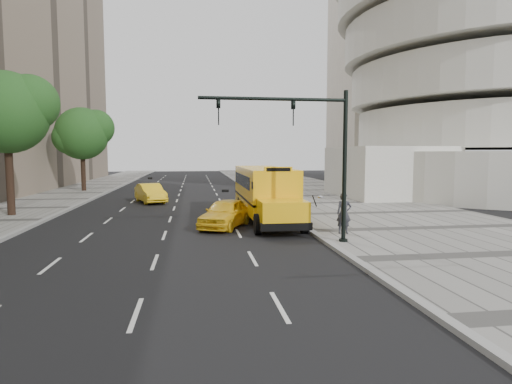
{
  "coord_description": "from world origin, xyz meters",
  "views": [
    {
      "loc": [
        0.42,
        -25.22,
        3.83
      ],
      "look_at": [
        3.5,
        -4.0,
        1.9
      ],
      "focal_mm": 30.0,
      "sensor_mm": 36.0,
      "label": 1
    }
  ],
  "objects": [
    {
      "name": "sidewalk_museum",
      "position": [
        12.0,
        0.0,
        0.07
      ],
      "size": [
        12.0,
        140.0,
        0.15
      ],
      "primitive_type": "cube",
      "color": "gray",
      "rests_on": "ground"
    },
    {
      "name": "guggenheim",
      "position": [
        29.37,
        18.51,
        13.58
      ],
      "size": [
        33.2,
        42.2,
        35.0
      ],
      "color": "silver",
      "rests_on": "ground"
    },
    {
      "name": "tree_b",
      "position": [
        -10.41,
        2.15,
        6.3
      ],
      "size": [
        5.45,
        4.85,
        8.68
      ],
      "color": "black",
      "rests_on": "ground"
    },
    {
      "name": "curb_far",
      "position": [
        -8.0,
        0.0,
        0.07
      ],
      "size": [
        0.3,
        140.0,
        0.15
      ],
      "primitive_type": "cube",
      "color": "gray",
      "rests_on": "ground"
    },
    {
      "name": "traffic_signal",
      "position": [
        5.19,
        -8.22,
        4.09
      ],
      "size": [
        6.18,
        0.36,
        6.4
      ],
      "color": "black",
      "rests_on": "ground"
    },
    {
      "name": "taxi_far",
      "position": [
        -2.99,
        8.97,
        0.74
      ],
      "size": [
        2.98,
        4.76,
        1.48
      ],
      "primitive_type": "imported",
      "rotation": [
        0.0,
        0.0,
        0.34
      ],
      "color": "yellow",
      "rests_on": "ground"
    },
    {
      "name": "school_bus",
      "position": [
        4.5,
        -0.55,
        1.76
      ],
      "size": [
        2.96,
        11.56,
        3.19
      ],
      "color": "yellow",
      "rests_on": "ground"
    },
    {
      "name": "pedestrian",
      "position": [
        7.23,
        -6.5,
        1.09
      ],
      "size": [
        0.72,
        0.51,
        1.88
      ],
      "primitive_type": "imported",
      "rotation": [
        0.0,
        0.0,
        -0.09
      ],
      "color": "#2A2B31",
      "rests_on": "sidewalk_museum"
    },
    {
      "name": "curb_museum",
      "position": [
        6.0,
        0.0,
        0.07
      ],
      "size": [
        0.3,
        140.0,
        0.15
      ],
      "primitive_type": "cube",
      "color": "gray",
      "rests_on": "ground"
    },
    {
      "name": "taxi_near",
      "position": [
        2.0,
        -3.19,
        0.74
      ],
      "size": [
        3.39,
        4.69,
        1.48
      ],
      "primitive_type": "imported",
      "rotation": [
        0.0,
        0.0,
        -0.43
      ],
      "color": "yellow",
      "rests_on": "ground"
    },
    {
      "name": "ground",
      "position": [
        0.0,
        0.0,
        0.0
      ],
      "size": [
        140.0,
        140.0,
        0.0
      ],
      "primitive_type": "plane",
      "color": "black",
      "rests_on": "ground"
    },
    {
      "name": "tree_c",
      "position": [
        -10.4,
        19.31,
        5.85
      ],
      "size": [
        5.77,
        5.13,
        8.37
      ],
      "color": "black",
      "rests_on": "ground"
    }
  ]
}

